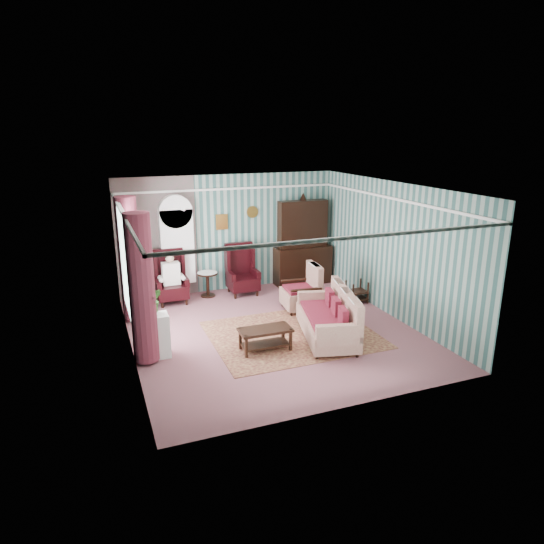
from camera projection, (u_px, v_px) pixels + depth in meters
name	position (u px, v px, depth m)	size (l,w,h in m)	color
floor	(273.00, 331.00, 9.83)	(6.00, 6.00, 0.00)	#8D5257
room_shell	(239.00, 235.00, 9.20)	(5.53, 6.02, 2.91)	#35605B
bookcase	(177.00, 252.00, 11.58)	(0.80, 0.28, 2.24)	white
dresser_hutch	(303.00, 240.00, 12.58)	(1.50, 0.56, 2.36)	black
wingback_left	(171.00, 277.00, 11.29)	(0.76, 0.80, 1.25)	black
wingback_right	(243.00, 270.00, 11.89)	(0.76, 0.80, 1.25)	black
seated_woman	(171.00, 279.00, 11.30)	(0.44, 0.40, 1.18)	white
round_side_table	(208.00, 284.00, 11.83)	(0.50, 0.50, 0.60)	black
nest_table	(357.00, 291.00, 11.41)	(0.45, 0.38, 0.54)	black
plant_stand	(153.00, 336.00, 8.61)	(0.55, 0.35, 0.80)	white
rug	(292.00, 334.00, 9.66)	(3.20, 2.60, 0.01)	#491918
sofa	(327.00, 315.00, 9.37)	(1.98, 1.05, 0.96)	beige
floral_armchair	(301.00, 291.00, 10.89)	(0.87, 0.80, 0.89)	beige
coffee_table	(265.00, 339.00, 8.93)	(0.97, 0.47, 0.43)	black
potted_plant_a	(148.00, 307.00, 8.29)	(0.40, 0.34, 0.44)	#174B17
potted_plant_b	(155.00, 300.00, 8.60)	(0.24, 0.19, 0.43)	#1C4E18
potted_plant_c	(150.00, 304.00, 8.53)	(0.20, 0.20, 0.36)	#28561B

